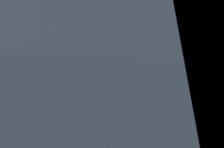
{
  "coord_description": "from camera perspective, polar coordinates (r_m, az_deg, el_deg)",
  "views": [
    {
      "loc": [
        1.02,
        -1.97,
        1.38
      ],
      "look_at": [
        -0.12,
        0.39,
        1.16
      ],
      "focal_mm": 52.0,
      "sensor_mm": 36.0,
      "label": 1
    }
  ],
  "objects": [
    {
      "name": "background_railing",
      "position": [
        5.07,
        14.08,
        -1.18
      ],
      "size": [
        24.06,
        0.06,
        1.0
      ],
      "color": "black",
      "rests_on": "sidewalk_curb"
    },
    {
      "name": "pedestrian_at_meter",
      "position": [
        2.62,
        9.24,
        -2.65
      ],
      "size": [
        0.59,
        0.57,
        1.6
      ],
      "rotation": [
        0.0,
        0.0,
        -2.87
      ],
      "color": "black",
      "rests_on": "sidewalk_curb"
    },
    {
      "name": "parking_meter",
      "position": [
        2.76,
        -4.64,
        0.68
      ],
      "size": [
        0.18,
        0.19,
        1.42
      ],
      "rotation": [
        0.0,
        0.0,
        3.17
      ],
      "color": "slate",
      "rests_on": "sidewalk_curb"
    }
  ]
}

